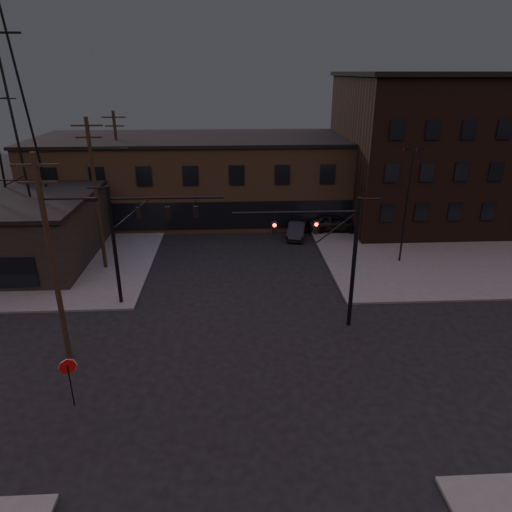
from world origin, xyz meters
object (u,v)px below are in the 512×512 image
(parked_car_lot_a, at_px, (333,222))
(car_crossing, at_px, (297,230))
(stop_sign, at_px, (68,372))
(traffic_signal_near, at_px, (335,250))
(traffic_signal_far, at_px, (133,232))
(parked_car_lot_b, at_px, (454,227))

(parked_car_lot_a, bearing_deg, car_crossing, 110.82)
(parked_car_lot_a, bearing_deg, stop_sign, 146.77)
(stop_sign, height_order, car_crossing, stop_sign)
(parked_car_lot_a, distance_m, car_crossing, 3.91)
(traffic_signal_near, distance_m, parked_car_lot_a, 18.14)
(traffic_signal_far, xyz_separation_m, car_crossing, (12.22, 12.57, -4.29))
(traffic_signal_far, relative_size, car_crossing, 1.82)
(car_crossing, bearing_deg, traffic_signal_near, -77.87)
(parked_car_lot_b, bearing_deg, parked_car_lot_a, 63.42)
(parked_car_lot_a, bearing_deg, traffic_signal_far, 133.55)
(car_crossing, bearing_deg, parked_car_lot_b, 12.18)
(traffic_signal_near, xyz_separation_m, parked_car_lot_a, (3.85, 17.29, -3.93))
(traffic_signal_near, bearing_deg, traffic_signal_far, 163.83)
(traffic_signal_near, height_order, stop_sign, traffic_signal_near)
(parked_car_lot_b, bearing_deg, stop_sign, 108.50)
(parked_car_lot_b, xyz_separation_m, car_crossing, (-14.92, 0.12, -0.05))
(traffic_signal_near, distance_m, car_crossing, 16.61)
(parked_car_lot_a, bearing_deg, traffic_signal_near, 170.12)
(traffic_signal_far, xyz_separation_m, parked_car_lot_a, (15.92, 13.79, -4.01))
(traffic_signal_far, bearing_deg, parked_car_lot_b, 24.65)
(traffic_signal_near, distance_m, parked_car_lot_b, 22.33)
(traffic_signal_near, xyz_separation_m, parked_car_lot_b, (15.06, 15.95, -4.15))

